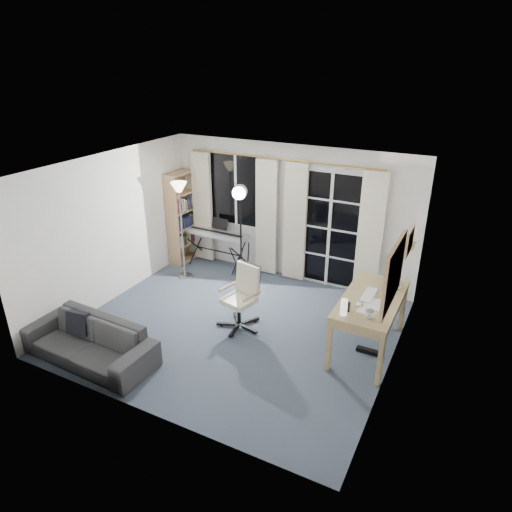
{
  "coord_description": "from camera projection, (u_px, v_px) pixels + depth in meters",
  "views": [
    {
      "loc": [
        2.92,
        -5.03,
        3.76
      ],
      "look_at": [
        0.17,
        0.35,
        1.07
      ],
      "focal_mm": 32.0,
      "sensor_mm": 36.0,
      "label": 1
    }
  ],
  "objects": [
    {
      "name": "desk",
      "position": [
        371.0,
        305.0,
        6.08
      ],
      "size": [
        0.74,
        1.47,
        0.79
      ],
      "rotation": [
        0.0,
        0.0,
        -0.0
      ],
      "color": "#A48854",
      "rests_on": "floor"
    },
    {
      "name": "wall_shelf",
      "position": [
        409.0,
        242.0,
        6.22
      ],
      "size": [
        0.16,
        0.3,
        0.18
      ],
      "color": "tan",
      "rests_on": "floor"
    },
    {
      "name": "wall_mirror",
      "position": [
        393.0,
        273.0,
        4.99
      ],
      "size": [
        0.04,
        0.94,
        0.74
      ],
      "color": "tan",
      "rests_on": "floor"
    },
    {
      "name": "monitor",
      "position": [
        396.0,
        268.0,
        6.2
      ],
      "size": [
        0.19,
        0.57,
        0.49
      ],
      "rotation": [
        0.0,
        0.0,
        -0.0
      ],
      "color": "silver",
      "rests_on": "desk"
    },
    {
      "name": "office_chair",
      "position": [
        244.0,
        291.0,
        6.69
      ],
      "size": [
        0.66,
        0.66,
        0.96
      ],
      "rotation": [
        0.0,
        0.0,
        -0.22
      ],
      "color": "black",
      "rests_on": "floor"
    },
    {
      "name": "keyboard_piano",
      "position": [
        217.0,
        234.0,
        8.49
      ],
      "size": [
        1.23,
        0.61,
        0.89
      ],
      "rotation": [
        0.0,
        0.0,
        -0.02
      ],
      "color": "black",
      "rests_on": "floor"
    },
    {
      "name": "curtains",
      "position": [
        280.0,
        220.0,
        7.97
      ],
      "size": [
        3.6,
        0.07,
        2.13
      ],
      "color": "gold",
      "rests_on": "floor"
    },
    {
      "name": "french_door",
      "position": [
        330.0,
        230.0,
        7.71
      ],
      "size": [
        1.32,
        0.09,
        2.11
      ],
      "color": "white",
      "rests_on": "floor"
    },
    {
      "name": "window",
      "position": [
        237.0,
        189.0,
        8.26
      ],
      "size": [
        1.2,
        0.08,
        1.4
      ],
      "color": "white",
      "rests_on": "floor"
    },
    {
      "name": "floor",
      "position": [
        235.0,
        328.0,
        6.84
      ],
      "size": [
        4.5,
        4.0,
        0.02
      ],
      "primitive_type": "cube",
      "color": "#3C4857",
      "rests_on": "ground"
    },
    {
      "name": "framed_print",
      "position": [
        409.0,
        242.0,
        5.7
      ],
      "size": [
        0.03,
        0.42,
        0.32
      ],
      "color": "tan",
      "rests_on": "floor"
    },
    {
      "name": "desk_clutter",
      "position": [
        361.0,
        316.0,
        5.94
      ],
      "size": [
        0.46,
        0.89,
        1.0
      ],
      "rotation": [
        0.0,
        0.0,
        -0.0
      ],
      "color": "white",
      "rests_on": "desk"
    },
    {
      "name": "bookshelf",
      "position": [
        183.0,
        218.0,
        8.8
      ],
      "size": [
        0.29,
        0.83,
        1.77
      ],
      "rotation": [
        0.0,
        0.0,
        -0.01
      ],
      "color": "tan",
      "rests_on": "floor"
    },
    {
      "name": "mug",
      "position": [
        370.0,
        313.0,
        5.56
      ],
      "size": [
        0.13,
        0.1,
        0.13
      ],
      "primitive_type": "imported",
      "rotation": [
        0.0,
        0.0,
        -0.0
      ],
      "color": "silver",
      "rests_on": "desk"
    },
    {
      "name": "studio_light",
      "position": [
        240.0,
        204.0,
        7.65
      ],
      "size": [
        0.39,
        0.4,
        1.81
      ],
      "rotation": [
        0.0,
        0.0,
        0.31
      ],
      "color": "black",
      "rests_on": "floor"
    },
    {
      "name": "torchiere_lamp",
      "position": [
        180.0,
        202.0,
        7.82
      ],
      "size": [
        0.36,
        0.36,
        1.77
      ],
      "rotation": [
        0.0,
        0.0,
        0.36
      ],
      "color": "#B2B2B7",
      "rests_on": "floor"
    },
    {
      "name": "sofa",
      "position": [
        87.0,
        336.0,
        5.98
      ],
      "size": [
        1.89,
        0.62,
        0.73
      ],
      "rotation": [
        0.0,
        0.0,
        -0.04
      ],
      "color": "#2C2B2E",
      "rests_on": "floor"
    }
  ]
}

